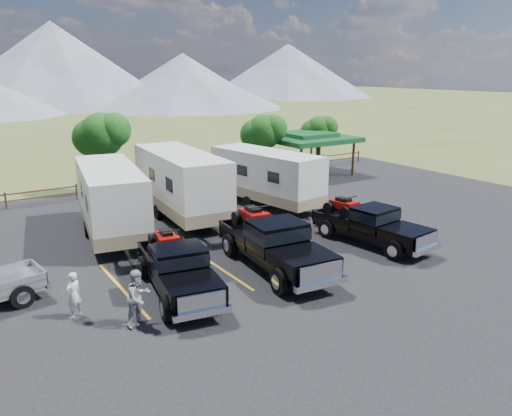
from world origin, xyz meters
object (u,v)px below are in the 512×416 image
trailer_left (111,200)px  trailer_right (266,177)px  trailer_center (181,184)px  person_b (138,298)px  rig_left (177,267)px  rig_right (370,224)px  person_a (74,295)px  pavilion (307,138)px  rig_center (274,242)px

trailer_left → trailer_right: trailer_left is taller
trailer_center → person_b: trailer_center is taller
trailer_left → rig_left: bearing=-80.3°
trailer_right → rig_right: bearing=-97.4°
person_a → trailer_left: bearing=-143.2°
trailer_center → trailer_right: size_ratio=1.10×
trailer_right → person_a: trailer_right is taller
pavilion → person_a: bearing=-145.7°
trailer_left → person_b: trailer_left is taller
trailer_left → rig_center: bearing=-51.3°
rig_right → person_b: (-11.64, -1.55, -0.03)m
person_a → pavilion: bearing=-173.2°
trailer_center → pavilion: bearing=28.1°
person_a → person_b: person_b is taller
trailer_center → rig_left: bearing=-110.9°
pavilion → trailer_left: size_ratio=0.64×
rig_right → trailer_center: (-5.47, 8.62, 0.91)m
person_b → trailer_left: bearing=56.2°
trailer_center → trailer_right: 5.25m
pavilion → rig_center: (-13.12, -14.31, -1.66)m
rig_right → trailer_center: 10.24m
trailer_right → person_a: bearing=-157.0°
pavilion → person_a: (-20.97, -14.28, -1.96)m
rig_center → trailer_left: (-4.18, 7.63, 0.68)m
rig_left → trailer_left: bearing=99.7°
rig_left → rig_right: (9.60, -0.03, 0.00)m
trailer_center → person_a: (-7.77, -8.57, -1.08)m
rig_left → trailer_right: (9.36, 8.15, 0.74)m
pavilion → trailer_left: (-17.30, -6.68, -0.98)m
rig_right → person_a: rig_right is taller
rig_center → rig_right: size_ratio=1.13×
pavilion → person_b: bearing=-140.7°
rig_center → trailer_left: bearing=124.6°
rig_center → trailer_right: size_ratio=0.74×
trailer_right → person_b: (-11.40, -9.73, -0.77)m
rig_right → person_a: bearing=173.2°
rig_right → trailer_left: trailer_left is taller
rig_center → person_a: (-7.85, 0.03, -0.30)m
pavilion → rig_center: bearing=-132.5°
rig_left → trailer_right: 12.43m
pavilion → trailer_center: (-13.20, -5.71, -0.88)m
rig_left → trailer_left: 7.65m
rig_right → trailer_right: 8.21m
trailer_center → person_b: bearing=-116.5°
pavilion → trailer_center: bearing=-156.6°
person_b → person_a: bearing=113.9°
trailer_right → trailer_center: bearing=166.2°
rig_right → trailer_right: size_ratio=0.66×
trailer_left → trailer_center: (4.10, 0.97, 0.10)m
rig_center → trailer_center: 8.64m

